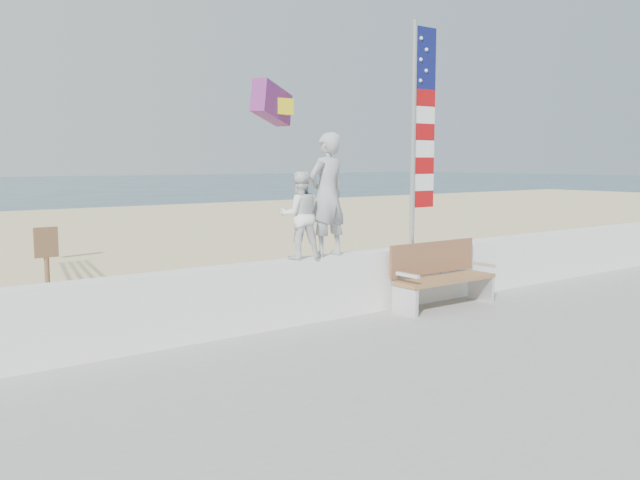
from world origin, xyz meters
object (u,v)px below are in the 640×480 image
at_px(child, 300,215).
at_px(flag, 419,125).
at_px(adult, 327,195).
at_px(bench, 441,274).

bearing_deg(child, flag, -160.11).
bearing_deg(adult, flag, 173.58).
distance_m(adult, flag, 2.09).
height_order(adult, child, adult).
relative_size(adult, child, 1.44).
bearing_deg(child, adult, -160.10).
distance_m(child, flag, 2.64).
bearing_deg(bench, flag, 98.12).
distance_m(adult, bench, 2.31).
height_order(child, bench, child).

